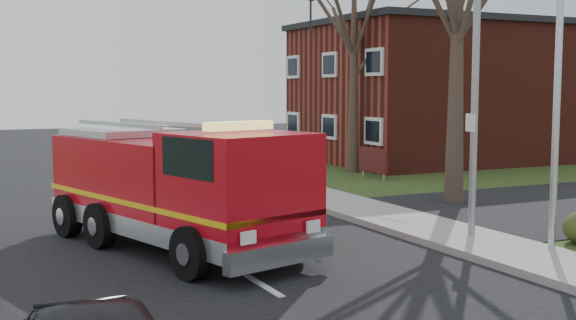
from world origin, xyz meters
name	(u,v)px	position (x,y,z in m)	size (l,w,h in m)	color
ground	(260,284)	(0.00, 0.00, 0.00)	(120.00, 120.00, 0.00)	black
sidewalk_right	(503,250)	(6.20, 0.00, 0.07)	(2.40, 80.00, 0.15)	gray
brick_building	(455,92)	(19.00, 18.00, 3.66)	(15.40, 10.40, 7.25)	#5F2016
health_center_sign	(373,161)	(10.50, 12.50, 0.88)	(0.12, 2.00, 1.40)	#471110
bare_tree_far	(354,29)	(11.00, 15.00, 6.49)	(5.25, 5.25, 10.50)	#34271F
traffic_signal_mast	(434,53)	(5.21, 1.50, 4.71)	(5.29, 0.18, 6.80)	gray
streetlight_pole	(556,58)	(7.14, -0.50, 4.55)	(1.48, 0.16, 8.40)	#B7BABF
fire_engine	(176,190)	(-0.58, 3.72, 1.43)	(4.76, 8.28, 3.16)	#A80713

